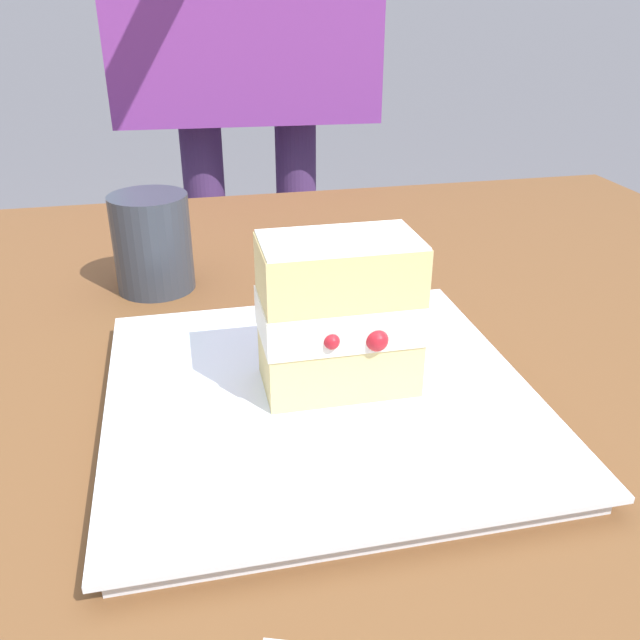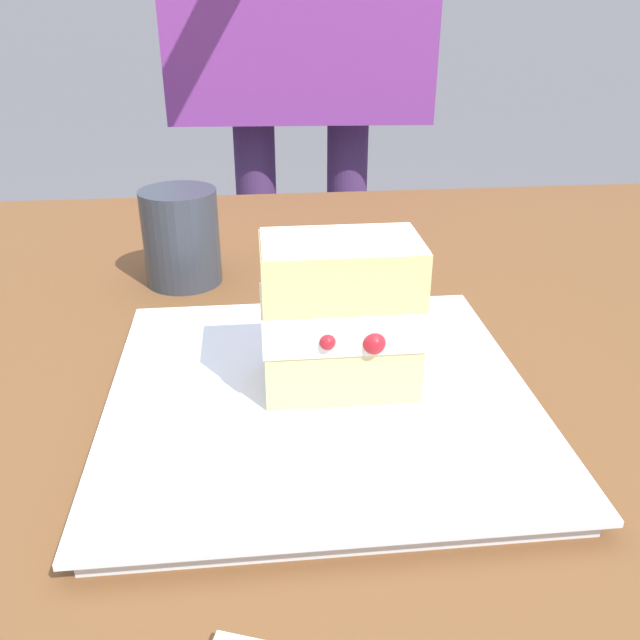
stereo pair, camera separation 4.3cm
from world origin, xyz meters
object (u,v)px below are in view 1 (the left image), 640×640
coffee_cup (152,242)px  cake_slice (339,314)px  dessert_plate (320,399)px  patio_table (24,459)px

coffee_cup → cake_slice: bearing=-61.9°
dessert_plate → cake_slice: (0.01, 0.01, 0.06)m
patio_table → dessert_plate: dessert_plate is taller
dessert_plate → patio_table: bearing=151.2°
patio_table → dessert_plate: size_ratio=5.56×
patio_table → cake_slice: bearing=-26.4°
patio_table → dessert_plate: (0.23, -0.13, 0.11)m
patio_table → coffee_cup: (0.12, 0.11, 0.15)m
dessert_plate → coffee_cup: 0.26m
cake_slice → coffee_cup: bearing=118.1°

